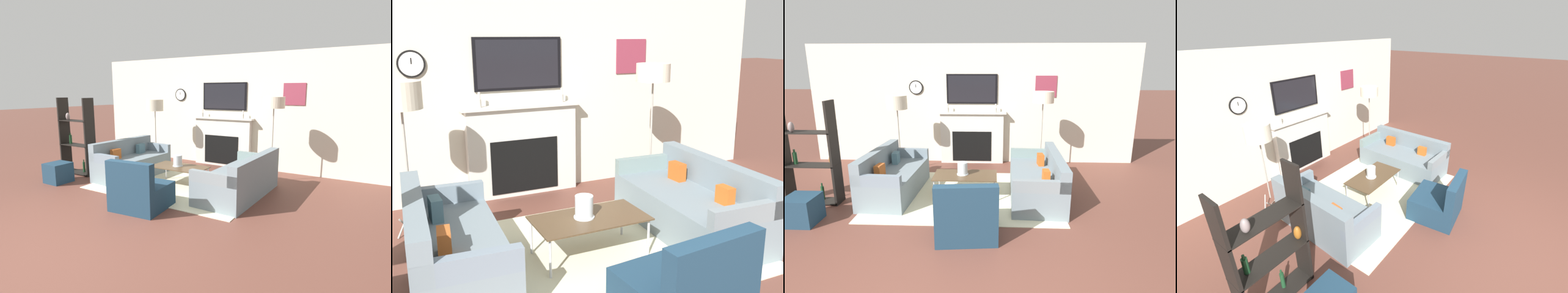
{
  "view_description": "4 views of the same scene",
  "coord_description": "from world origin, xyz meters",
  "views": [
    {
      "loc": [
        3.2,
        -2.1,
        1.82
      ],
      "look_at": [
        0.1,
        3.19,
        0.72
      ],
      "focal_mm": 28.0,
      "sensor_mm": 36.0,
      "label": 1
    },
    {
      "loc": [
        -1.75,
        -0.93,
        2.08
      ],
      "look_at": [
        0.34,
        3.41,
        0.89
      ],
      "focal_mm": 42.0,
      "sensor_mm": 36.0,
      "label": 2
    },
    {
      "loc": [
        0.47,
        -2.24,
        2.17
      ],
      "look_at": [
        0.25,
        3.18,
        0.77
      ],
      "focal_mm": 28.0,
      "sensor_mm": 36.0,
      "label": 3
    },
    {
      "loc": [
        -3.51,
        0.15,
        3.02
      ],
      "look_at": [
        0.21,
        2.87,
        0.9
      ],
      "focal_mm": 24.0,
      "sensor_mm": 36.0,
      "label": 4
    }
  ],
  "objects": [
    {
      "name": "floor_lamp_left",
      "position": [
        -1.47,
        3.9,
        1.47
      ],
      "size": [
        0.41,
        0.41,
        1.64
      ],
      "color": "#9E998E",
      "rests_on": "ground_plane"
    },
    {
      "name": "hurricane_candle",
      "position": [
        -0.03,
        2.73,
        0.48
      ],
      "size": [
        0.2,
        0.2,
        0.22
      ],
      "color": "silver",
      "rests_on": "coffee_table"
    },
    {
      "name": "coffee_table",
      "position": [
        0.02,
        2.71,
        0.36
      ],
      "size": [
        1.08,
        0.59,
        0.39
      ],
      "color": "#4C3823",
      "rests_on": "ground_plane"
    },
    {
      "name": "floor_lamp_right",
      "position": [
        1.47,
        3.9,
        1.59
      ],
      "size": [
        0.42,
        0.42,
        1.73
      ],
      "color": "#9E998E",
      "rests_on": "ground_plane"
    },
    {
      "name": "fireplace_wall",
      "position": [
        0.0,
        4.78,
        1.23
      ],
      "size": [
        7.48,
        0.28,
        2.7
      ],
      "color": "beige",
      "rests_on": "ground_plane"
    },
    {
      "name": "couch_right",
      "position": [
        1.26,
        2.76,
        0.28
      ],
      "size": [
        0.91,
        1.91,
        0.76
      ],
      "color": "slate",
      "rests_on": "ground_plane"
    },
    {
      "name": "couch_left",
      "position": [
        -1.26,
        2.76,
        0.29
      ],
      "size": [
        0.85,
        1.71,
        0.8
      ],
      "color": "slate",
      "rests_on": "ground_plane"
    },
    {
      "name": "area_rug",
      "position": [
        0.0,
        2.76,
        0.01
      ],
      "size": [
        3.14,
        2.26,
        0.01
      ],
      "color": "beige",
      "rests_on": "ground_plane"
    }
  ]
}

